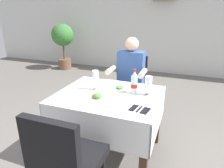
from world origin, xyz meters
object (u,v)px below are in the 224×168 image
object	(u,v)px
main_dining_table	(109,108)
plate_near_camera	(97,98)
chair_near_camera_side	(66,159)
beer_glass_left	(96,80)
chair_far_diner_seat	(130,85)
plate_far_diner	(119,88)
napkin_cutlery_set	(140,109)
potted_plant_corner	(63,39)
seated_diner_far	(130,77)
beer_glass_middle	(148,85)
cola_bottle_primary	(134,83)

from	to	relation	value
main_dining_table	plate_near_camera	distance (m)	0.27
chair_near_camera_side	beer_glass_left	size ratio (longest dim) A/B	4.31
chair_far_diner_seat	plate_far_diner	bearing A→B (deg)	-84.58
plate_far_diner	napkin_cutlery_set	bearing A→B (deg)	-50.78
chair_far_diner_seat	potted_plant_corner	world-z (taller)	potted_plant_corner
beer_glass_left	seated_diner_far	bearing A→B (deg)	72.59
beer_glass_middle	cola_bottle_primary	bearing A→B (deg)	-175.83
plate_near_camera	plate_far_diner	distance (m)	0.37
chair_near_camera_side	plate_near_camera	xyz separation A→B (m)	(-0.06, 0.67, 0.21)
chair_near_camera_side	plate_far_diner	world-z (taller)	chair_near_camera_side
chair_near_camera_side	cola_bottle_primary	bearing A→B (deg)	75.52
napkin_cutlery_set	beer_glass_middle	bearing A→B (deg)	90.01
cola_bottle_primary	napkin_cutlery_set	world-z (taller)	cola_bottle_primary
main_dining_table	chair_near_camera_side	world-z (taller)	chair_near_camera_side
beer_glass_middle	chair_far_diner_seat	bearing A→B (deg)	118.76
chair_near_camera_side	beer_glass_middle	xyz separation A→B (m)	(0.40, 0.97, 0.30)
napkin_cutlery_set	potted_plant_corner	bearing A→B (deg)	132.55
chair_far_diner_seat	plate_far_diner	xyz separation A→B (m)	(0.06, -0.68, 0.20)
main_dining_table	beer_glass_left	xyz separation A→B (m)	(-0.19, 0.07, 0.29)
beer_glass_middle	cola_bottle_primary	world-z (taller)	cola_bottle_primary
chair_far_diner_seat	plate_near_camera	distance (m)	1.05
seated_diner_far	plate_near_camera	xyz separation A→B (m)	(-0.08, -0.91, 0.05)
seated_diner_far	napkin_cutlery_set	xyz separation A→B (m)	(0.37, -0.98, 0.04)
potted_plant_corner	main_dining_table	bearing A→B (deg)	-49.33
seated_diner_far	potted_plant_corner	bearing A→B (deg)	139.02
beer_glass_left	beer_glass_middle	xyz separation A→B (m)	(0.58, 0.05, -0.01)
chair_far_diner_seat	plate_far_diner	world-z (taller)	chair_far_diner_seat
main_dining_table	plate_far_diner	xyz separation A→B (m)	(0.06, 0.17, 0.18)
cola_bottle_primary	napkin_cutlery_set	size ratio (longest dim) A/B	1.38
chair_near_camera_side	napkin_cutlery_set	world-z (taller)	chair_near_camera_side
beer_glass_left	beer_glass_middle	size ratio (longest dim) A/B	1.09
chair_near_camera_side	seated_diner_far	size ratio (longest dim) A/B	0.77
main_dining_table	cola_bottle_primary	world-z (taller)	cola_bottle_primary
chair_far_diner_seat	beer_glass_left	distance (m)	0.85
potted_plant_corner	plate_near_camera	bearing A→B (deg)	-51.61
seated_diner_far	beer_glass_middle	xyz separation A→B (m)	(0.37, -0.61, 0.14)
seated_diner_far	beer_glass_left	distance (m)	0.71
plate_near_camera	napkin_cutlery_set	world-z (taller)	plate_near_camera
chair_far_diner_seat	cola_bottle_primary	size ratio (longest dim) A/B	3.58
plate_far_diner	beer_glass_middle	distance (m)	0.35
chair_far_diner_seat	napkin_cutlery_set	world-z (taller)	chair_far_diner_seat
cola_bottle_primary	potted_plant_corner	xyz separation A→B (m)	(-2.81, 2.87, -0.01)
main_dining_table	napkin_cutlery_set	xyz separation A→B (m)	(0.40, -0.24, 0.18)
main_dining_table	plate_near_camera	size ratio (longest dim) A/B	4.22
main_dining_table	napkin_cutlery_set	size ratio (longest dim) A/B	5.60
chair_far_diner_seat	cola_bottle_primary	xyz separation A→B (m)	(0.25, -0.73, 0.31)
plate_far_diner	napkin_cutlery_set	distance (m)	0.52
napkin_cutlery_set	seated_diner_far	bearing A→B (deg)	110.86
plate_near_camera	beer_glass_left	distance (m)	0.29
beer_glass_left	chair_far_diner_seat	bearing A→B (deg)	76.57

